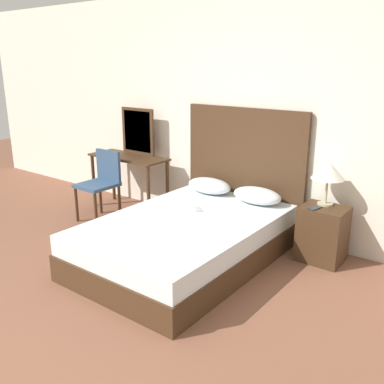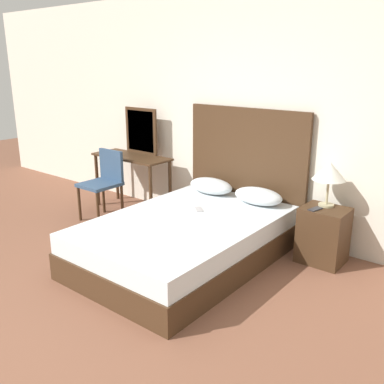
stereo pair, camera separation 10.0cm
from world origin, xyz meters
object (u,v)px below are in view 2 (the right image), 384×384
bed (185,240)px  phone_on_bed (199,209)px  nightstand (323,235)px  table_lamp (329,172)px  chair (104,179)px  vanity_desk (132,165)px  phone_on_nightstand (315,209)px

bed → phone_on_bed: bearing=102.1°
nightstand → table_lamp: size_ratio=1.26×
nightstand → table_lamp: (-0.03, 0.07, 0.62)m
nightstand → bed: bearing=-141.8°
chair → vanity_desk: bearing=86.3°
phone_on_bed → table_lamp: bearing=29.3°
vanity_desk → phone_on_bed: bearing=-17.8°
bed → table_lamp: bearing=41.3°
phone_on_nightstand → vanity_desk: bearing=179.4°
bed → nightstand: (1.06, 0.84, 0.06)m
table_lamp → phone_on_nightstand: 0.38m
bed → chair: bearing=168.3°
nightstand → chair: (-2.64, -0.51, 0.22)m
bed → table_lamp: (1.04, 0.91, 0.68)m
bed → nightstand: size_ratio=3.81×
phone_on_bed → nightstand: size_ratio=0.28×
vanity_desk → phone_on_nightstand: bearing=-0.6°
phone_on_nightstand → chair: size_ratio=0.19×
bed → vanity_desk: bearing=153.5°
chair → phone_on_bed: bearing=-1.2°
bed → nightstand: 1.36m
phone_on_nightstand → vanity_desk: vanity_desk is taller
nightstand → chair: 2.70m
table_lamp → chair: (-2.62, -0.59, -0.40)m
phone_on_bed → phone_on_nightstand: phone_on_nightstand is taller
phone_on_bed → nightstand: bearing=25.7°
bed → vanity_desk: size_ratio=1.94×
table_lamp → phone_on_nightstand: bearing=-103.2°
phone_on_bed → vanity_desk: vanity_desk is taller
phone_on_bed → vanity_desk: size_ratio=0.14×
phone_on_bed → chair: size_ratio=0.18×
phone_on_bed → vanity_desk: bearing=162.2°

